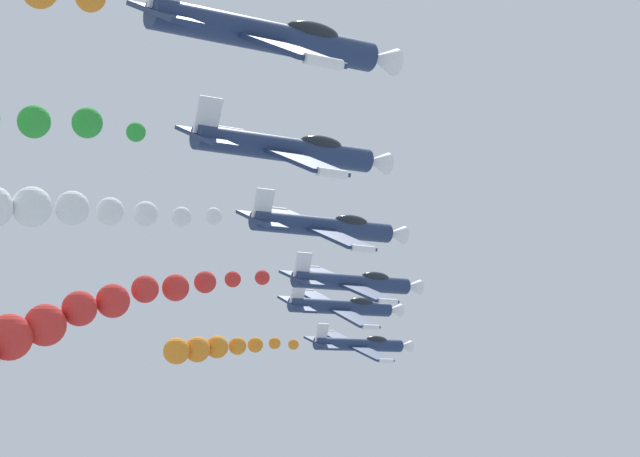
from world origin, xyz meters
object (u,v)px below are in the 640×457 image
at_px(airplane_lead, 361,345).
at_px(airplane_left_outer, 326,227).
at_px(airplane_right_outer, 289,149).
at_px(airplane_left_inner, 343,307).
at_px(airplane_trailing, 271,36).
at_px(airplane_right_inner, 354,283).

height_order(airplane_lead, airplane_left_outer, airplane_left_outer).
height_order(airplane_lead, airplane_right_outer, airplane_right_outer).
distance_m(airplane_lead, airplane_left_outer, 37.49).
bearing_deg(airplane_left_inner, airplane_trailing, -38.15).
height_order(airplane_right_inner, airplane_trailing, airplane_trailing).
height_order(airplane_lead, airplane_right_inner, airplane_right_inner).
xyz_separation_m(airplane_left_inner, airplane_trailing, (37.69, -29.61, 5.93)).
relative_size(airplane_right_inner, airplane_trailing, 1.00).
relative_size(airplane_left_outer, airplane_right_outer, 1.00).
bearing_deg(airplane_left_inner, airplane_right_outer, -38.87).
bearing_deg(airplane_trailing, airplane_left_outer, 141.12).
xyz_separation_m(airplane_lead, airplane_right_inner, (19.79, -14.89, 3.02)).
height_order(airplane_left_outer, airplane_right_outer, airplane_right_outer).
bearing_deg(airplane_left_inner, airplane_lead, 138.22).
bearing_deg(airplane_trailing, airplane_lead, 141.06).
bearing_deg(airplane_right_outer, airplane_trailing, -35.73).
height_order(airplane_left_inner, airplane_left_outer, airplane_left_outer).
bearing_deg(airplane_right_inner, airplane_right_outer, -42.23).
xyz_separation_m(airplane_lead, airplane_right_outer, (38.79, -32.14, 6.51)).
bearing_deg(airplane_right_inner, airplane_lead, 143.04).
bearing_deg(airplane_lead, airplane_left_inner, -41.78).
xyz_separation_m(airplane_left_inner, airplane_right_outer, (28.80, -23.21, 4.25)).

